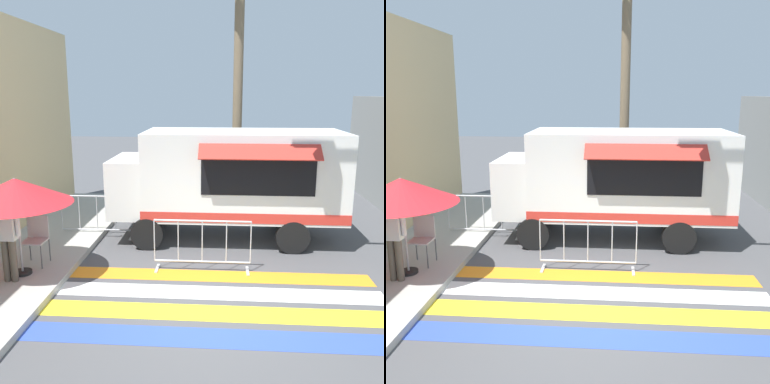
% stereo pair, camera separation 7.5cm
% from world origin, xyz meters
% --- Properties ---
extents(ground_plane, '(60.00, 60.00, 0.00)m').
position_xyz_m(ground_plane, '(0.00, 0.00, 0.00)').
color(ground_plane, '#4C4C4F').
extents(crosswalk_painted, '(6.40, 2.84, 0.01)m').
position_xyz_m(crosswalk_painted, '(0.00, 0.34, 0.00)').
color(crosswalk_painted, '#334FB2').
rests_on(crosswalk_painted, ground_plane).
extents(food_truck, '(5.70, 2.60, 2.75)m').
position_xyz_m(food_truck, '(0.26, 3.91, 1.62)').
color(food_truck, white).
rests_on(food_truck, ground_plane).
extents(patio_umbrella, '(2.16, 2.16, 1.94)m').
position_xyz_m(patio_umbrella, '(-3.76, 1.02, 1.82)').
color(patio_umbrella, black).
rests_on(patio_umbrella, sidewalk_left).
extents(folding_chair, '(0.46, 0.46, 1.00)m').
position_xyz_m(folding_chair, '(-3.69, 1.60, 0.75)').
color(folding_chair, '#4C4C51').
rests_on(folding_chair, sidewalk_left).
extents(vendor_person, '(0.53, 0.23, 1.76)m').
position_xyz_m(vendor_person, '(-3.82, 0.68, 1.15)').
color(vendor_person, brown).
rests_on(vendor_person, sidewalk_left).
extents(barricade_front, '(2.03, 0.44, 1.11)m').
position_xyz_m(barricade_front, '(-0.21, 1.75, 0.55)').
color(barricade_front, '#B7BABF').
rests_on(barricade_front, ground_plane).
extents(barricade_side, '(1.89, 0.44, 1.11)m').
position_xyz_m(barricade_side, '(-3.02, 3.73, 0.55)').
color(barricade_side, '#B7BABF').
rests_on(barricade_side, ground_plane).
extents(palm_tree, '(2.39, 2.60, 7.67)m').
position_xyz_m(palm_tree, '(0.67, 7.31, 5.60)').
color(palm_tree, '#7A664C').
rests_on(palm_tree, ground_plane).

